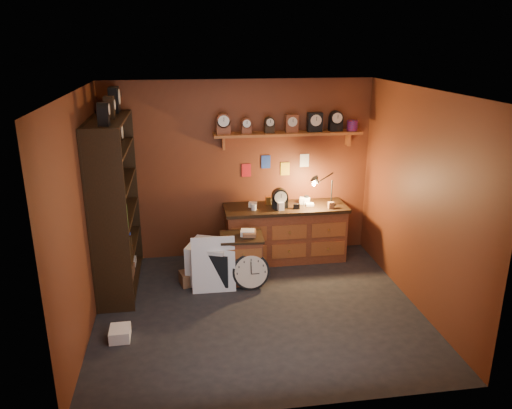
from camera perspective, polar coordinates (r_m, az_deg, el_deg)
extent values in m
plane|color=black|center=(6.42, 0.25, -11.89)|extent=(4.00, 4.00, 0.00)
cube|color=brown|center=(7.57, -1.85, 3.92)|extent=(4.00, 0.02, 2.70)
cube|color=brown|center=(4.23, 4.09, -8.19)|extent=(4.00, 0.02, 2.70)
cube|color=brown|center=(5.91, -19.27, -1.33)|extent=(0.02, 3.60, 2.70)
cube|color=brown|center=(6.47, 18.06, 0.47)|extent=(0.02, 3.60, 2.70)
cube|color=beige|center=(5.58, 0.29, 12.84)|extent=(4.00, 3.60, 0.02)
cube|color=#954C20|center=(7.42, 3.67, 8.10)|extent=(2.20, 0.30, 0.04)
cube|color=#954C20|center=(7.37, -3.76, 7.08)|extent=(0.04, 0.16, 0.20)
cube|color=#954C20|center=(7.76, 10.47, 7.39)|extent=(0.04, 0.16, 0.20)
cylinder|color=#B21419|center=(7.67, 10.95, 8.86)|extent=(0.16, 0.16, 0.15)
cube|color=#AE151B|center=(7.58, -0.71, 3.94)|extent=(0.14, 0.01, 0.20)
cube|color=navy|center=(7.60, 1.53, 4.90)|extent=(0.14, 0.01, 0.20)
cube|color=gold|center=(7.68, 3.74, 4.10)|extent=(0.14, 0.01, 0.20)
cube|color=silver|center=(7.72, 5.94, 5.03)|extent=(0.14, 0.01, 0.20)
cube|color=black|center=(6.88, -17.57, -0.17)|extent=(0.03, 1.60, 2.30)
cube|color=black|center=(6.12, -16.51, -2.37)|extent=(0.45, 0.03, 2.30)
cube|color=black|center=(7.59, -15.07, 1.75)|extent=(0.45, 0.03, 2.30)
cube|color=black|center=(7.26, -14.97, -8.35)|extent=(0.43, 1.54, 0.03)
cube|color=black|center=(7.06, -15.30, -4.71)|extent=(0.43, 1.54, 0.03)
cube|color=black|center=(6.90, -15.61, -1.27)|extent=(0.43, 1.54, 0.03)
cube|color=black|center=(6.76, -15.93, 2.33)|extent=(0.43, 1.54, 0.03)
cube|color=black|center=(6.66, -16.27, 6.05)|extent=(0.43, 1.54, 0.03)
cube|color=black|center=(6.59, -16.56, 9.27)|extent=(0.43, 1.54, 0.03)
cube|color=brown|center=(7.67, 3.33, -3.38)|extent=(1.79, 0.60, 0.80)
cube|color=black|center=(7.52, 3.39, -0.38)|extent=(1.85, 0.66, 0.05)
cube|color=#954C20|center=(7.39, 3.81, -4.25)|extent=(1.71, 0.02, 0.52)
cylinder|color=black|center=(7.64, 8.57, 0.01)|extent=(0.12, 0.12, 0.02)
cylinder|color=black|center=(7.58, 8.64, 1.37)|extent=(0.02, 0.02, 0.38)
cylinder|color=black|center=(7.45, 7.91, 3.03)|extent=(0.27, 0.09, 0.14)
cone|color=black|center=(7.40, 6.92, 2.64)|extent=(0.18, 0.14, 0.18)
cube|color=brown|center=(7.01, -1.65, -6.27)|extent=(0.57, 0.48, 0.64)
cube|color=black|center=(6.87, -1.67, -3.74)|extent=(0.61, 0.53, 0.03)
cube|color=#954C20|center=(6.80, -1.40, -7.07)|extent=(0.49, 0.04, 0.54)
cylinder|color=black|center=(6.81, -0.60, -7.65)|extent=(0.51, 0.16, 0.51)
cylinder|color=beige|center=(6.78, -0.56, -7.72)|extent=(0.45, 0.10, 0.44)
cube|color=black|center=(6.74, -0.55, -7.22)|extent=(0.01, 0.04, 0.16)
cube|color=black|center=(6.79, -0.08, -7.92)|extent=(0.11, 0.01, 0.01)
cube|color=silver|center=(6.89, -4.79, -9.72)|extent=(0.58, 0.17, 0.77)
cube|color=silver|center=(7.03, -5.28, -6.57)|extent=(0.71, 0.71, 0.57)
cube|color=black|center=(6.77, -5.13, -7.57)|extent=(0.44, 0.19, 0.46)
cube|color=brown|center=(7.06, -7.44, -8.30)|extent=(0.34, 0.31, 0.18)
cube|color=white|center=(6.04, -15.28, -14.03)|extent=(0.23, 0.28, 0.14)
cube|color=brown|center=(7.08, -1.95, -7.95)|extent=(0.34, 0.32, 0.20)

